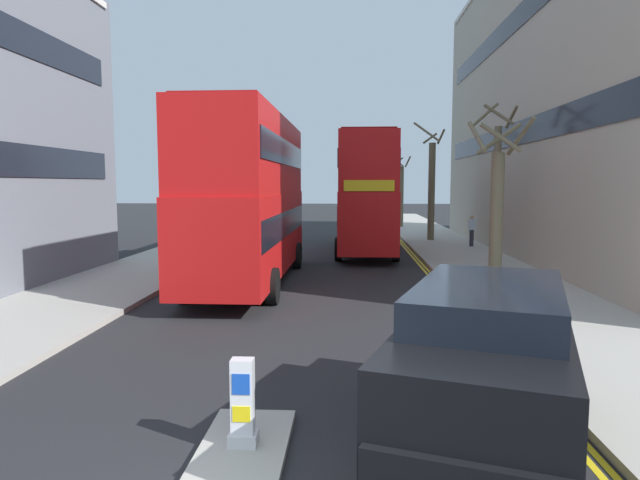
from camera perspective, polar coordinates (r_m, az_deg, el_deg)
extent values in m
cube|color=#ADA89E|center=(21.35, 17.07, -3.36)|extent=(4.00, 80.00, 0.14)
cube|color=#ADA89E|center=(22.13, -17.72, -3.06)|extent=(4.00, 80.00, 0.14)
cube|color=yellow|center=(19.00, 12.36, -4.54)|extent=(0.10, 56.00, 0.01)
cube|color=yellow|center=(18.97, 11.88, -4.55)|extent=(0.10, 56.00, 0.01)
cube|color=#ADA89E|center=(7.53, -7.85, -20.43)|extent=(1.10, 2.20, 0.10)
cube|color=silver|center=(7.47, -7.87, -19.53)|extent=(0.36, 0.28, 0.16)
cube|color=white|center=(7.25, -7.93, -15.56)|extent=(0.28, 0.20, 0.95)
cube|color=blue|center=(7.09, -8.12, -14.44)|extent=(0.22, 0.01, 0.26)
cube|color=yellow|center=(7.23, -8.07, -17.27)|extent=(0.22, 0.01, 0.20)
cube|color=red|center=(18.94, -7.17, 0.82)|extent=(2.59, 10.82, 2.60)
cube|color=red|center=(18.90, -7.27, 8.55)|extent=(2.54, 10.60, 2.50)
cube|color=black|center=(18.92, -7.18, 1.73)|extent=(2.62, 10.39, 0.84)
cube|color=black|center=(18.90, -7.27, 8.85)|extent=(2.61, 10.17, 0.80)
cube|color=yellow|center=(24.18, -4.85, 5.59)|extent=(2.00, 0.08, 0.44)
cube|color=maroon|center=(19.00, -7.32, 12.46)|extent=(2.33, 9.74, 0.10)
cylinder|color=black|center=(22.58, -8.68, -1.52)|extent=(0.31, 1.04, 1.04)
cylinder|color=black|center=(22.19, -2.36, -1.59)|extent=(0.31, 1.04, 1.04)
cylinder|color=black|center=(16.18, -13.69, -4.52)|extent=(0.31, 1.04, 1.04)
cylinder|color=black|center=(15.63, -4.87, -4.73)|extent=(0.31, 1.04, 1.04)
cube|color=red|center=(27.53, 4.65, 2.39)|extent=(2.52, 10.81, 2.60)
cube|color=red|center=(27.50, 4.70, 7.70)|extent=(2.47, 10.59, 2.50)
cube|color=black|center=(27.52, 4.66, 3.01)|extent=(2.55, 10.37, 0.84)
cube|color=black|center=(27.50, 4.70, 7.90)|extent=(2.54, 10.16, 0.80)
cube|color=yellow|center=(22.11, 5.05, 5.57)|extent=(2.00, 0.06, 0.44)
cube|color=maroon|center=(27.57, 4.72, 10.40)|extent=(2.27, 9.73, 0.10)
cylinder|color=black|center=(24.37, 7.77, -0.97)|extent=(0.30, 1.04, 1.04)
cylinder|color=black|center=(24.30, 1.89, -0.94)|extent=(0.30, 1.04, 1.04)
cylinder|color=black|center=(31.02, 6.78, 0.48)|extent=(0.30, 1.04, 1.04)
cylinder|color=black|center=(30.96, 2.16, 0.51)|extent=(0.30, 1.04, 1.04)
cube|color=black|center=(7.45, 16.64, -13.48)|extent=(3.27, 5.06, 1.50)
cube|color=black|center=(7.37, 16.92, -7.22)|extent=(2.58, 3.44, 0.76)
cube|color=black|center=(5.83, 14.95, -21.91)|extent=(2.08, 1.68, 0.67)
cube|color=orange|center=(7.43, 16.65, -13.12)|extent=(3.17, 4.71, 0.10)
cylinder|color=black|center=(6.49, 6.74, -22.06)|extent=(0.42, 0.71, 0.68)
cylinder|color=black|center=(9.02, 23.22, -14.32)|extent=(0.42, 0.71, 0.68)
cylinder|color=black|center=(9.11, 11.47, -13.73)|extent=(0.42, 0.71, 0.68)
cylinder|color=#2D2D38|center=(29.84, 15.27, 0.19)|extent=(0.22, 0.22, 0.85)
cube|color=silver|center=(29.78, 15.30, 1.54)|extent=(0.34, 0.22, 0.56)
sphere|color=tan|center=(29.75, 15.32, 2.29)|extent=(0.20, 0.20, 0.20)
cylinder|color=#6B6047|center=(32.65, 11.35, 4.88)|extent=(0.39, 0.39, 5.55)
cylinder|color=#6B6047|center=(32.92, 12.30, 10.31)|extent=(0.32, 1.06, 0.79)
cylinder|color=#6B6047|center=(33.12, 11.21, 10.18)|extent=(0.86, 0.31, 0.65)
cylinder|color=#6B6047|center=(32.06, 10.87, 10.83)|extent=(1.42, 0.98, 1.18)
cylinder|color=#6B6047|center=(16.05, 17.60, 1.25)|extent=(0.36, 0.36, 4.07)
cylinder|color=#6B6047|center=(16.37, 19.88, 9.96)|extent=(0.43, 1.32, 0.98)
cylinder|color=#6B6047|center=(16.63, 17.84, 9.82)|extent=(1.21, 0.41, 0.90)
cylinder|color=#6B6047|center=(15.83, 15.79, 10.18)|extent=(0.29, 1.28, 0.94)
cylinder|color=#6B6047|center=(15.53, 18.03, 9.96)|extent=(1.10, 0.31, 0.82)
cylinder|color=#6B6047|center=(22.96, 17.61, 4.26)|extent=(0.28, 0.28, 5.45)
cylinder|color=#6B6047|center=(23.27, 19.04, 11.83)|extent=(0.23, 1.07, 0.79)
cylinder|color=#6B6047|center=(23.59, 16.53, 12.17)|extent=(1.29, 0.92, 1.08)
cylinder|color=#6B6047|center=(22.56, 17.86, 12.14)|extent=(1.13, 0.40, 0.85)
cylinder|color=#6B6047|center=(42.51, 8.28, 4.42)|extent=(0.40, 0.40, 4.52)
cylinder|color=#6B6047|center=(42.71, 8.99, 7.93)|extent=(0.38, 1.07, 0.80)
cylinder|color=#6B6047|center=(42.93, 7.95, 7.91)|extent=(0.94, 0.63, 0.77)
cylinder|color=#6B6047|center=(42.19, 8.05, 7.87)|extent=(0.76, 0.61, 0.65)
cube|color=#B2A893|center=(29.12, 28.49, 12.76)|extent=(10.00, 28.00, 14.50)
cube|color=black|center=(28.03, 18.91, 20.10)|extent=(0.04, 24.64, 1.00)
cube|color=black|center=(27.21, 18.57, 10.01)|extent=(0.04, 24.64, 1.00)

